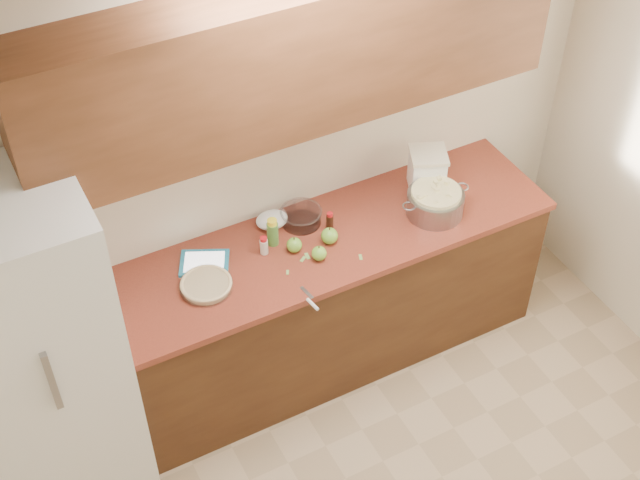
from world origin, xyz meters
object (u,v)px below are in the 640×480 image
pie (206,285)px  flour_canister (427,170)px  colander (435,202)px  tablet (204,263)px

pie → flour_canister: 1.38m
pie → colander: (1.30, -0.05, 0.05)m
colander → tablet: (-1.24, 0.21, -0.06)m
flour_canister → tablet: (-1.31, 0.01, -0.11)m
colander → pie: bearing=177.8°
colander → tablet: size_ratio=1.35×
colander → tablet: 1.26m
flour_canister → tablet: bearing=179.4°
pie → tablet: size_ratio=0.88×
colander → flour_canister: bearing=70.4°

